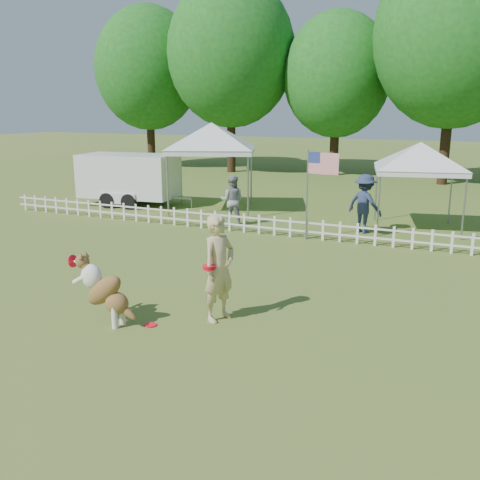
{
  "coord_description": "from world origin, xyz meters",
  "views": [
    {
      "loc": [
        4.76,
        -7.74,
        3.74
      ],
      "look_at": [
        0.37,
        2.0,
        1.1
      ],
      "focal_mm": 40.0,
      "sensor_mm": 36.0,
      "label": 1
    }
  ],
  "objects_px": {
    "canopy_tent_left": "(212,168)",
    "canopy_tent_right": "(417,187)",
    "frisbee_on_turf": "(151,325)",
    "flag_pole": "(307,195)",
    "spectator_b": "(365,204)",
    "spectator_a": "(232,200)",
    "handler": "(219,268)",
    "dog": "(105,291)",
    "cargo_trailer": "(129,179)"
  },
  "relations": [
    {
      "from": "handler",
      "to": "canopy_tent_left",
      "type": "height_order",
      "value": "canopy_tent_left"
    },
    {
      "from": "canopy_tent_left",
      "to": "spectator_a",
      "type": "height_order",
      "value": "canopy_tent_left"
    },
    {
      "from": "spectator_a",
      "to": "frisbee_on_turf",
      "type": "bearing_deg",
      "value": 89.16
    },
    {
      "from": "dog",
      "to": "canopy_tent_left",
      "type": "distance_m",
      "value": 11.12
    },
    {
      "from": "dog",
      "to": "spectator_b",
      "type": "relative_size",
      "value": 0.69
    },
    {
      "from": "canopy_tent_right",
      "to": "flag_pole",
      "type": "height_order",
      "value": "canopy_tent_right"
    },
    {
      "from": "handler",
      "to": "spectator_b",
      "type": "bearing_deg",
      "value": 10.99
    },
    {
      "from": "frisbee_on_turf",
      "to": "cargo_trailer",
      "type": "xyz_separation_m",
      "value": [
        -7.58,
        9.99,
        1.01
      ]
    },
    {
      "from": "canopy_tent_left",
      "to": "handler",
      "type": "bearing_deg",
      "value": -83.0
    },
    {
      "from": "dog",
      "to": "canopy_tent_right",
      "type": "height_order",
      "value": "canopy_tent_right"
    },
    {
      "from": "dog",
      "to": "spectator_a",
      "type": "bearing_deg",
      "value": 99.85
    },
    {
      "from": "dog",
      "to": "canopy_tent_right",
      "type": "bearing_deg",
      "value": 68.07
    },
    {
      "from": "handler",
      "to": "flag_pole",
      "type": "distance_m",
      "value": 6.54
    },
    {
      "from": "spectator_b",
      "to": "flag_pole",
      "type": "bearing_deg",
      "value": 72.62
    },
    {
      "from": "flag_pole",
      "to": "spectator_b",
      "type": "bearing_deg",
      "value": 57.95
    },
    {
      "from": "flag_pole",
      "to": "canopy_tent_left",
      "type": "bearing_deg",
      "value": 155.37
    },
    {
      "from": "dog",
      "to": "spectator_b",
      "type": "bearing_deg",
      "value": 73.41
    },
    {
      "from": "frisbee_on_turf",
      "to": "spectator_b",
      "type": "bearing_deg",
      "value": 77.78
    },
    {
      "from": "flag_pole",
      "to": "dog",
      "type": "bearing_deg",
      "value": -91.32
    },
    {
      "from": "handler",
      "to": "frisbee_on_turf",
      "type": "xyz_separation_m",
      "value": [
        -0.98,
        -0.77,
        -0.96
      ]
    },
    {
      "from": "canopy_tent_right",
      "to": "spectator_a",
      "type": "bearing_deg",
      "value": -174.73
    },
    {
      "from": "canopy_tent_left",
      "to": "canopy_tent_right",
      "type": "distance_m",
      "value": 7.4
    },
    {
      "from": "dog",
      "to": "canopy_tent_right",
      "type": "xyz_separation_m",
      "value": [
        4.08,
        10.21,
        0.72
      ]
    },
    {
      "from": "cargo_trailer",
      "to": "spectator_a",
      "type": "xyz_separation_m",
      "value": [
        5.32,
        -1.76,
        -0.2
      ]
    },
    {
      "from": "dog",
      "to": "canopy_tent_right",
      "type": "relative_size",
      "value": 0.46
    },
    {
      "from": "canopy_tent_left",
      "to": "spectator_b",
      "type": "distance_m",
      "value": 6.2
    },
    {
      "from": "cargo_trailer",
      "to": "spectator_b",
      "type": "height_order",
      "value": "cargo_trailer"
    },
    {
      "from": "handler",
      "to": "canopy_tent_right",
      "type": "height_order",
      "value": "canopy_tent_right"
    },
    {
      "from": "flag_pole",
      "to": "canopy_tent_right",
      "type": "bearing_deg",
      "value": 52.93
    },
    {
      "from": "canopy_tent_left",
      "to": "spectator_a",
      "type": "distance_m",
      "value": 2.89
    },
    {
      "from": "handler",
      "to": "spectator_a",
      "type": "distance_m",
      "value": 8.12
    },
    {
      "from": "canopy_tent_left",
      "to": "spectator_a",
      "type": "bearing_deg",
      "value": -70.22
    },
    {
      "from": "dog",
      "to": "spectator_a",
      "type": "height_order",
      "value": "spectator_a"
    },
    {
      "from": "handler",
      "to": "spectator_b",
      "type": "height_order",
      "value": "handler"
    },
    {
      "from": "handler",
      "to": "canopy_tent_right",
      "type": "relative_size",
      "value": 0.72
    },
    {
      "from": "frisbee_on_turf",
      "to": "flag_pole",
      "type": "distance_m",
      "value": 7.43
    },
    {
      "from": "canopy_tent_right",
      "to": "spectator_b",
      "type": "bearing_deg",
      "value": -153.74
    },
    {
      "from": "spectator_a",
      "to": "handler",
      "type": "bearing_deg",
      "value": 97.29
    },
    {
      "from": "flag_pole",
      "to": "frisbee_on_turf",
      "type": "bearing_deg",
      "value": -85.76
    },
    {
      "from": "frisbee_on_turf",
      "to": "canopy_tent_right",
      "type": "xyz_separation_m",
      "value": [
        3.31,
        9.97,
        1.33
      ]
    },
    {
      "from": "handler",
      "to": "flag_pole",
      "type": "relative_size",
      "value": 0.74
    },
    {
      "from": "handler",
      "to": "canopy_tent_left",
      "type": "xyz_separation_m",
      "value": [
        -5.05,
        9.56,
        0.61
      ]
    },
    {
      "from": "cargo_trailer",
      "to": "spectator_a",
      "type": "relative_size",
      "value": 2.83
    },
    {
      "from": "cargo_trailer",
      "to": "frisbee_on_turf",
      "type": "bearing_deg",
      "value": -60.05
    },
    {
      "from": "canopy_tent_right",
      "to": "spectator_a",
      "type": "relative_size",
      "value": 1.64
    },
    {
      "from": "dog",
      "to": "spectator_b",
      "type": "distance_m",
      "value": 9.5
    },
    {
      "from": "cargo_trailer",
      "to": "spectator_a",
      "type": "height_order",
      "value": "cargo_trailer"
    },
    {
      "from": "dog",
      "to": "spectator_a",
      "type": "distance_m",
      "value": 8.6
    },
    {
      "from": "handler",
      "to": "canopy_tent_right",
      "type": "bearing_deg",
      "value": 3.38
    },
    {
      "from": "canopy_tent_right",
      "to": "cargo_trailer",
      "type": "height_order",
      "value": "canopy_tent_right"
    }
  ]
}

